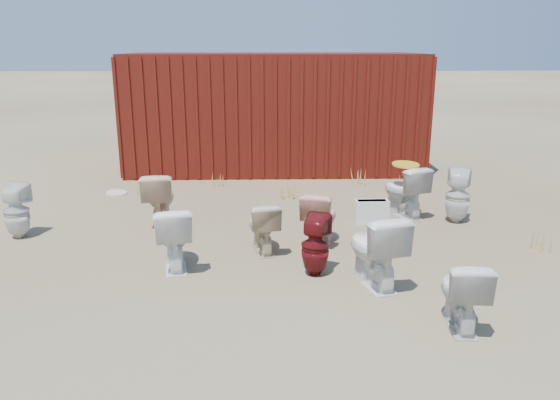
{
  "coord_description": "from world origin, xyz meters",
  "views": [
    {
      "loc": [
        -0.18,
        -6.47,
        2.57
      ],
      "look_at": [
        0.0,
        0.6,
        0.55
      ],
      "focal_mm": 35.0,
      "sensor_mm": 36.0,
      "label": 1
    }
  ],
  "objects_px": {
    "toilet_back_beige_left": "(263,226)",
    "toilet_back_yellowlid": "(404,191)",
    "toilet_front_pink": "(320,217)",
    "toilet_back_beige_right": "(159,198)",
    "toilet_back_e": "(458,196)",
    "toilet_front_maroon": "(315,245)",
    "shipping_container": "(274,111)",
    "toilet_front_c": "(462,293)",
    "toilet_front_e": "(375,249)",
    "toilet_back_a": "(16,211)",
    "loose_tank": "(371,212)",
    "toilet_front_a": "(174,237)"
  },
  "relations": [
    {
      "from": "toilet_front_a",
      "to": "toilet_back_beige_right",
      "type": "distance_m",
      "value": 1.69
    },
    {
      "from": "toilet_back_e",
      "to": "toilet_back_beige_right",
      "type": "bearing_deg",
      "value": 19.86
    },
    {
      "from": "toilet_back_a",
      "to": "toilet_back_e",
      "type": "distance_m",
      "value": 6.28
    },
    {
      "from": "shipping_container",
      "to": "loose_tank",
      "type": "bearing_deg",
      "value": -70.79
    },
    {
      "from": "toilet_front_e",
      "to": "toilet_back_beige_left",
      "type": "relative_size",
      "value": 1.25
    },
    {
      "from": "toilet_front_c",
      "to": "toilet_back_yellowlid",
      "type": "height_order",
      "value": "toilet_back_yellowlid"
    },
    {
      "from": "toilet_front_pink",
      "to": "toilet_back_e",
      "type": "relative_size",
      "value": 0.9
    },
    {
      "from": "shipping_container",
      "to": "toilet_front_pink",
      "type": "relative_size",
      "value": 8.28
    },
    {
      "from": "toilet_front_a",
      "to": "toilet_front_maroon",
      "type": "distance_m",
      "value": 1.68
    },
    {
      "from": "toilet_back_beige_right",
      "to": "loose_tank",
      "type": "xyz_separation_m",
      "value": [
        3.13,
        -0.0,
        -0.23
      ]
    },
    {
      "from": "toilet_front_e",
      "to": "toilet_back_yellowlid",
      "type": "height_order",
      "value": "toilet_front_e"
    },
    {
      "from": "toilet_front_e",
      "to": "toilet_back_beige_right",
      "type": "height_order",
      "value": "toilet_front_e"
    },
    {
      "from": "toilet_front_pink",
      "to": "toilet_front_c",
      "type": "bearing_deg",
      "value": 135.42
    },
    {
      "from": "toilet_back_yellowlid",
      "to": "toilet_front_a",
      "type": "bearing_deg",
      "value": 7.09
    },
    {
      "from": "shipping_container",
      "to": "toilet_back_beige_right",
      "type": "xyz_separation_m",
      "value": [
        -1.75,
        -3.95,
        -0.8
      ]
    },
    {
      "from": "toilet_front_maroon",
      "to": "toilet_back_beige_left",
      "type": "distance_m",
      "value": 0.97
    },
    {
      "from": "toilet_back_a",
      "to": "toilet_back_yellowlid",
      "type": "height_order",
      "value": "toilet_back_yellowlid"
    },
    {
      "from": "toilet_front_maroon",
      "to": "toilet_back_beige_left",
      "type": "xyz_separation_m",
      "value": [
        -0.61,
        0.76,
        -0.02
      ]
    },
    {
      "from": "toilet_front_a",
      "to": "toilet_back_yellowlid",
      "type": "distance_m",
      "value": 3.77
    },
    {
      "from": "loose_tank",
      "to": "toilet_back_beige_left",
      "type": "bearing_deg",
      "value": -147.18
    },
    {
      "from": "toilet_back_a",
      "to": "toilet_back_yellowlid",
      "type": "bearing_deg",
      "value": -163.85
    },
    {
      "from": "toilet_front_maroon",
      "to": "toilet_front_pink",
      "type": "bearing_deg",
      "value": -76.72
    },
    {
      "from": "toilet_front_pink",
      "to": "shipping_container",
      "type": "bearing_deg",
      "value": -63.97
    },
    {
      "from": "toilet_back_beige_right",
      "to": "toilet_back_e",
      "type": "height_order",
      "value": "toilet_back_e"
    },
    {
      "from": "toilet_back_a",
      "to": "toilet_back_beige_right",
      "type": "xyz_separation_m",
      "value": [
        1.85,
        0.52,
        0.02
      ]
    },
    {
      "from": "toilet_front_pink",
      "to": "toilet_front_c",
      "type": "xyz_separation_m",
      "value": [
        1.1,
        -2.28,
        -0.01
      ]
    },
    {
      "from": "toilet_front_maroon",
      "to": "toilet_front_e",
      "type": "xyz_separation_m",
      "value": [
        0.62,
        -0.29,
        0.06
      ]
    },
    {
      "from": "toilet_back_beige_right",
      "to": "toilet_back_yellowlid",
      "type": "height_order",
      "value": "toilet_back_yellowlid"
    },
    {
      "from": "toilet_front_pink",
      "to": "toilet_back_beige_right",
      "type": "distance_m",
      "value": 2.44
    },
    {
      "from": "toilet_front_pink",
      "to": "toilet_back_beige_right",
      "type": "relative_size",
      "value": 0.91
    },
    {
      "from": "toilet_front_pink",
      "to": "toilet_back_a",
      "type": "xyz_separation_m",
      "value": [
        -4.13,
        0.33,
        0.01
      ]
    },
    {
      "from": "toilet_front_e",
      "to": "toilet_front_pink",
      "type": "bearing_deg",
      "value": -86.47
    },
    {
      "from": "toilet_back_a",
      "to": "toilet_back_beige_left",
      "type": "relative_size",
      "value": 1.12
    },
    {
      "from": "toilet_front_a",
      "to": "toilet_back_e",
      "type": "relative_size",
      "value": 0.96
    },
    {
      "from": "toilet_back_yellowlid",
      "to": "toilet_back_e",
      "type": "relative_size",
      "value": 0.99
    },
    {
      "from": "toilet_back_e",
      "to": "shipping_container",
      "type": "bearing_deg",
      "value": -36.21
    },
    {
      "from": "toilet_front_e",
      "to": "toilet_back_a",
      "type": "relative_size",
      "value": 1.12
    },
    {
      "from": "toilet_front_c",
      "to": "toilet_front_e",
      "type": "xyz_separation_m",
      "value": [
        -0.63,
        0.95,
        0.07
      ]
    },
    {
      "from": "shipping_container",
      "to": "toilet_back_beige_left",
      "type": "height_order",
      "value": "shipping_container"
    },
    {
      "from": "toilet_front_c",
      "to": "toilet_front_maroon",
      "type": "bearing_deg",
      "value": -40.3
    },
    {
      "from": "toilet_front_a",
      "to": "toilet_front_maroon",
      "type": "relative_size",
      "value": 1.08
    },
    {
      "from": "shipping_container",
      "to": "toilet_front_e",
      "type": "distance_m",
      "value": 6.25
    },
    {
      "from": "toilet_front_pink",
      "to": "loose_tank",
      "type": "relative_size",
      "value": 1.45
    },
    {
      "from": "toilet_back_beige_left",
      "to": "toilet_back_yellowlid",
      "type": "relative_size",
      "value": 0.83
    },
    {
      "from": "toilet_front_maroon",
      "to": "toilet_back_beige_right",
      "type": "relative_size",
      "value": 0.89
    },
    {
      "from": "toilet_front_e",
      "to": "toilet_back_beige_right",
      "type": "distance_m",
      "value": 3.51
    },
    {
      "from": "toilet_back_beige_right",
      "to": "loose_tank",
      "type": "distance_m",
      "value": 3.14
    },
    {
      "from": "shipping_container",
      "to": "toilet_back_a",
      "type": "relative_size",
      "value": 7.99
    },
    {
      "from": "toilet_back_yellowlid",
      "to": "loose_tank",
      "type": "relative_size",
      "value": 1.6
    },
    {
      "from": "toilet_front_c",
      "to": "loose_tank",
      "type": "xyz_separation_m",
      "value": [
        -0.25,
        3.12,
        -0.17
      ]
    }
  ]
}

